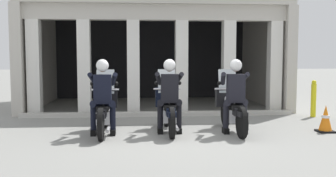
# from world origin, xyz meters

# --- Properties ---
(ground_plane) EXTENTS (80.00, 80.00, 0.00)m
(ground_plane) POSITION_xyz_m (0.00, 3.00, 0.00)
(ground_plane) COLOR gray
(station_building) EXTENTS (7.99, 4.96, 3.26)m
(station_building) POSITION_xyz_m (-0.09, 5.37, 2.02)
(station_building) COLOR black
(station_building) RESTS_ON ground
(kerb_strip) EXTENTS (7.49, 0.24, 0.12)m
(kerb_strip) POSITION_xyz_m (-0.09, 2.47, 0.06)
(kerb_strip) COLOR #B7B5AD
(kerb_strip) RESTS_ON ground
(motorcycle_left) EXTENTS (0.62, 2.04, 1.35)m
(motorcycle_left) POSITION_xyz_m (-1.39, 0.26, 0.50)
(motorcycle_left) COLOR black
(motorcycle_left) RESTS_ON ground
(police_officer_left) EXTENTS (0.63, 0.61, 1.58)m
(police_officer_left) POSITION_xyz_m (-1.40, -0.02, 0.94)
(police_officer_left) COLOR black
(police_officer_left) RESTS_ON ground
(motorcycle_center) EXTENTS (0.62, 2.04, 1.35)m
(motorcycle_center) POSITION_xyz_m (0.00, 0.34, 0.50)
(motorcycle_center) COLOR black
(motorcycle_center) RESTS_ON ground
(police_officer_center) EXTENTS (0.63, 0.61, 1.58)m
(police_officer_center) POSITION_xyz_m (0.00, 0.06, 0.94)
(police_officer_center) COLOR black
(police_officer_center) RESTS_ON ground
(motorcycle_right) EXTENTS (0.62, 2.04, 1.35)m
(motorcycle_right) POSITION_xyz_m (1.40, 0.23, 0.50)
(motorcycle_right) COLOR black
(motorcycle_right) RESTS_ON ground
(police_officer_right) EXTENTS (0.63, 0.61, 1.58)m
(police_officer_right) POSITION_xyz_m (1.40, -0.06, 0.94)
(police_officer_right) COLOR black
(police_officer_right) RESTS_ON ground
(traffic_cone_flank) EXTENTS (0.34, 0.34, 0.59)m
(traffic_cone_flank) POSITION_xyz_m (3.39, -0.10, 0.29)
(traffic_cone_flank) COLOR black
(traffic_cone_flank) RESTS_ON ground
(bollard_kerbside) EXTENTS (0.14, 0.14, 1.01)m
(bollard_kerbside) POSITION_xyz_m (4.11, 1.98, 0.50)
(bollard_kerbside) COLOR yellow
(bollard_kerbside) RESTS_ON ground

